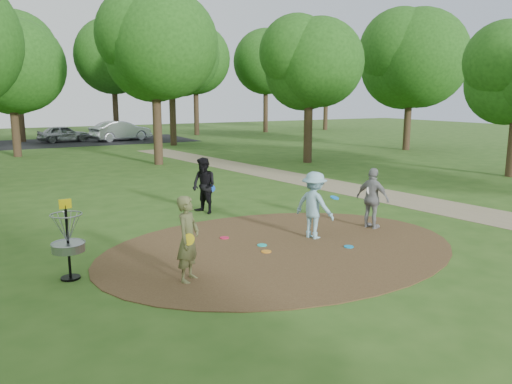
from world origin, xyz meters
TOP-DOWN VIEW (x-y plane):
  - ground at (0.00, 0.00)m, footprint 100.00×100.00m
  - dirt_clearing at (0.00, 0.00)m, footprint 8.40×8.40m
  - footpath at (6.50, 2.00)m, footprint 7.55×39.89m
  - parking_lot at (2.00, 30.00)m, footprint 14.00×8.00m
  - player_observer_with_disc at (-2.57, -0.88)m, footprint 0.69×0.69m
  - player_throwing_with_disc at (1.12, 0.33)m, footprint 1.20×1.20m
  - player_walking_with_disc at (-0.17, 4.05)m, footprint 0.85×0.96m
  - player_waiting_with_disc at (2.97, 0.35)m, footprint 0.64×1.00m
  - disc_ground_cyan at (-0.31, 0.35)m, footprint 0.22×0.22m
  - disc_ground_blue at (1.36, -0.70)m, footprint 0.22×0.22m
  - disc_ground_red at (-0.81, 1.32)m, footprint 0.22×0.22m
  - car_left at (-0.34, 30.30)m, footprint 3.78×1.85m
  - car_right at (3.70, 29.43)m, footprint 4.84×2.78m
  - disc_ground_orange at (-0.46, -0.11)m, footprint 0.22×0.22m
  - disc_golf_basket at (-4.50, 0.30)m, footprint 0.63×0.63m
  - tree_ring at (2.49, 8.82)m, footprint 37.11×45.16m

SIDE VIEW (x-z plane):
  - ground at x=0.00m, z-range 0.00..0.00m
  - parking_lot at x=2.00m, z-range 0.00..0.01m
  - footpath at x=6.50m, z-range 0.00..0.01m
  - dirt_clearing at x=0.00m, z-range 0.00..0.02m
  - disc_ground_cyan at x=-0.31m, z-range 0.02..0.04m
  - disc_ground_blue at x=1.36m, z-range 0.02..0.04m
  - disc_ground_red at x=-0.81m, z-range 0.02..0.04m
  - disc_ground_orange at x=-0.46m, z-range 0.02..0.04m
  - car_left at x=-0.34m, z-range 0.00..1.24m
  - car_right at x=3.70m, z-range 0.00..1.51m
  - player_waiting_with_disc at x=2.97m, z-range 0.00..1.59m
  - player_observer_with_disc at x=-2.57m, z-range 0.00..1.62m
  - player_throwing_with_disc at x=1.12m, z-range 0.00..1.63m
  - player_walking_with_disc at x=-0.17m, z-range 0.00..1.64m
  - disc_golf_basket at x=-4.50m, z-range 0.10..1.64m
  - tree_ring at x=2.49m, z-range 0.80..9.52m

